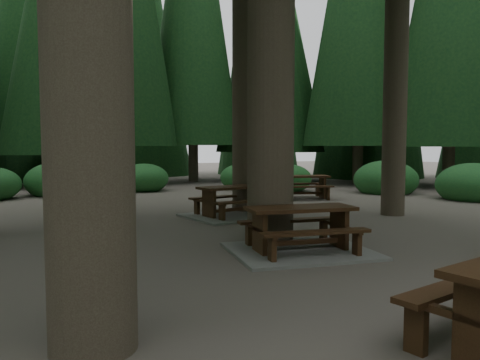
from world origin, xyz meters
name	(u,v)px	position (x,y,z in m)	size (l,w,h in m)	color
ground	(235,250)	(0.00, 0.00, 0.00)	(80.00, 80.00, 0.00)	#524C43
picnic_table_a	(300,237)	(0.91, -0.63, 0.26)	(2.59, 2.26, 0.78)	gray
picnic_table_c	(233,206)	(1.62, 3.52, 0.27)	(2.56, 2.22, 0.78)	gray
picnic_table_d	(302,183)	(5.50, 6.27, 0.52)	(2.19, 1.97, 0.79)	#382010
shrub_ring	(252,218)	(0.70, 0.75, 0.40)	(23.86, 24.64, 1.49)	#205E2E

